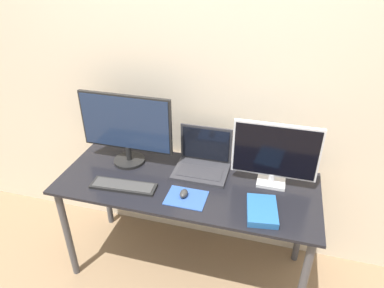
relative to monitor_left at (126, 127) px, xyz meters
The scene contains 9 objects.
wall_back 0.57m from the monitor_left, 31.04° to the left, with size 7.00×0.05×2.50m.
desk 0.57m from the monitor_left, 15.59° to the right, with size 1.57×0.63×0.73m.
monitor_left is the anchor object (origin of this frame).
monitor_right 0.92m from the monitor_left, ahead, with size 0.49×0.12×0.40m.
laptop 0.53m from the monitor_left, ahead, with size 0.34×0.26×0.26m.
keyboard 0.37m from the monitor_left, 73.09° to the right, with size 0.40×0.14×0.02m.
mousepad 0.59m from the monitor_left, 29.57° to the right, with size 0.23×0.18×0.00m.
mouse 0.57m from the monitor_left, 29.57° to the right, with size 0.04×0.07×0.04m.
book 0.97m from the monitor_left, 17.32° to the right, with size 0.19×0.26×0.04m.
Camera 1 is at (0.47, -1.29, 1.98)m, focal length 32.00 mm.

